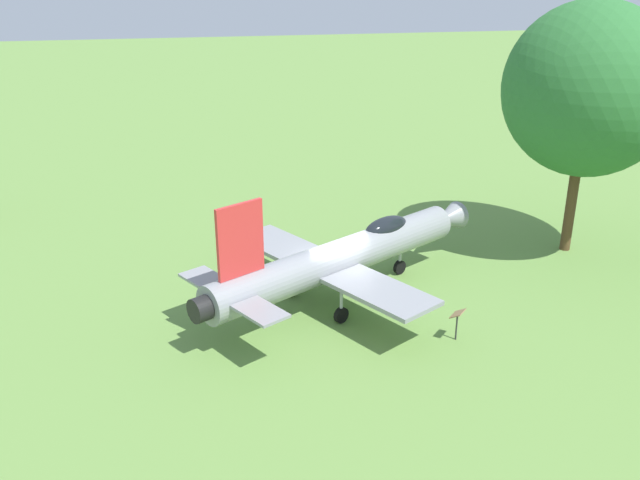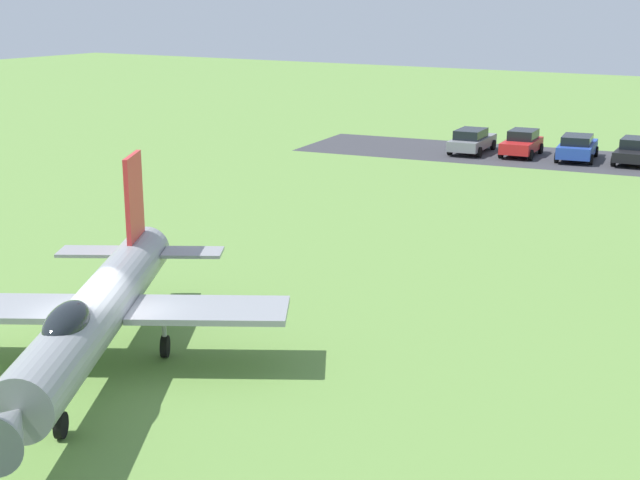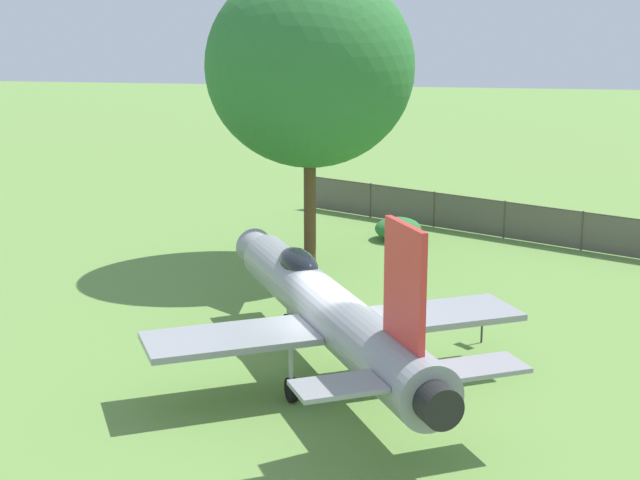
% 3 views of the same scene
% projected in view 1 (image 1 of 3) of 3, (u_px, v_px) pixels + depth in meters
% --- Properties ---
extents(ground_plane, '(200.00, 200.00, 0.00)m').
position_uv_depth(ground_plane, '(338.00, 299.00, 26.59)').
color(ground_plane, '#668E42').
extents(display_jet, '(12.61, 9.29, 4.98)m').
position_uv_depth(display_jet, '(345.00, 255.00, 26.11)').
color(display_jet, gray).
rests_on(display_jet, ground_plane).
extents(shade_tree, '(6.94, 7.61, 10.89)m').
position_uv_depth(shade_tree, '(588.00, 90.00, 28.47)').
color(shade_tree, brown).
rests_on(shade_tree, ground_plane).
extents(info_plaque, '(0.70, 0.71, 1.14)m').
position_uv_depth(info_plaque, '(457.00, 318.00, 23.46)').
color(info_plaque, '#333333').
rests_on(info_plaque, ground_plane).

